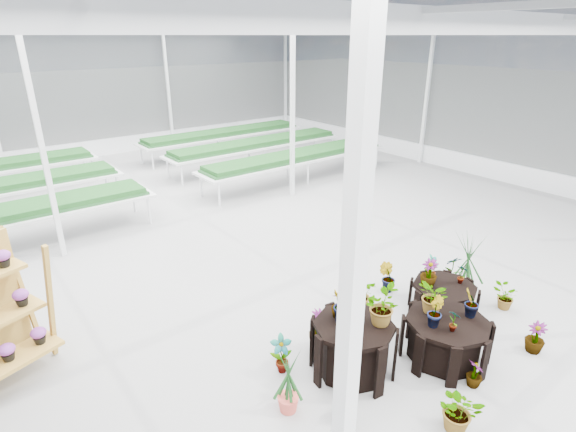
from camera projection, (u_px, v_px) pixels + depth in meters
ground_plane at (300, 288)px, 8.02m from camera, size 24.00×24.00×0.00m
greenhouse_shell at (302, 166)px, 7.18m from camera, size 18.00×24.00×4.50m
steel_frame at (302, 166)px, 7.18m from camera, size 18.00×24.00×4.50m
nursery_benches at (144, 174)px, 13.12m from camera, size 16.00×7.00×0.84m
plinth_tall at (353, 348)px, 5.91m from camera, size 1.24×1.24×0.75m
plinth_mid at (445, 339)px, 6.18m from camera, size 1.19×1.19×0.62m
plinth_low at (443, 298)px, 7.29m from camera, size 1.28×1.28×0.47m
nursery_plants at (403, 311)px, 6.44m from camera, size 4.57×3.06×1.34m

